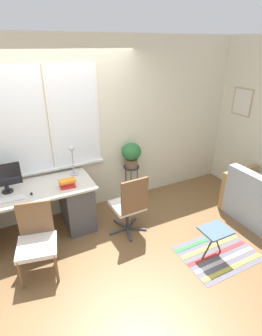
% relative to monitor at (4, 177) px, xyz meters
% --- Properties ---
extents(ground_plane, '(14.00, 14.00, 0.00)m').
position_rel_monitor_xyz_m(ground_plane, '(0.79, -0.44, -0.98)').
color(ground_plane, brown).
extents(wall_back_with_window, '(9.00, 0.12, 2.70)m').
position_rel_monitor_xyz_m(wall_back_with_window, '(0.79, 0.36, 0.37)').
color(wall_back_with_window, beige).
rests_on(wall_back_with_window, ground_plane).
extents(wall_right_with_picture, '(0.08, 9.00, 2.70)m').
position_rel_monitor_xyz_m(wall_right_with_picture, '(3.99, -0.44, 0.37)').
color(wall_right_with_picture, beige).
rests_on(wall_right_with_picture, ground_plane).
extents(desk, '(1.90, 0.72, 0.77)m').
position_rel_monitor_xyz_m(desk, '(0.17, -0.08, -0.58)').
color(desk, beige).
rests_on(desk, ground_plane).
extents(monitor, '(0.41, 0.15, 0.40)m').
position_rel_monitor_xyz_m(monitor, '(0.00, 0.00, 0.00)').
color(monitor, black).
rests_on(monitor, desk).
extents(keyboard, '(0.35, 0.14, 0.02)m').
position_rel_monitor_xyz_m(keyboard, '(0.01, -0.23, -0.21)').
color(keyboard, silver).
rests_on(keyboard, desk).
extents(mouse, '(0.03, 0.06, 0.03)m').
position_rel_monitor_xyz_m(mouse, '(0.27, -0.22, -0.20)').
color(mouse, black).
rests_on(mouse, desk).
extents(desk_lamp, '(0.14, 0.14, 0.45)m').
position_rel_monitor_xyz_m(desk_lamp, '(0.94, 0.11, 0.08)').
color(desk_lamp, '#ADADB2').
rests_on(desk_lamp, desk).
extents(book_stack, '(0.23, 0.16, 0.11)m').
position_rel_monitor_xyz_m(book_stack, '(0.75, -0.22, -0.16)').
color(book_stack, red).
rests_on(book_stack, desk).
extents(desk_chair_wooden, '(0.53, 0.53, 0.88)m').
position_rel_monitor_xyz_m(desk_chair_wooden, '(0.21, -0.76, -0.52)').
color(desk_chair_wooden, brown).
rests_on(desk_chair_wooden, ground_plane).
extents(office_chair_swivel, '(0.55, 0.57, 0.95)m').
position_rel_monitor_xyz_m(office_chair_swivel, '(1.51, -0.63, -0.50)').
color(office_chair_swivel, '#47474C').
rests_on(office_chair_swivel, ground_plane).
extents(plant_stand, '(0.28, 0.28, 0.64)m').
position_rel_monitor_xyz_m(plant_stand, '(1.96, 0.21, -0.42)').
color(plant_stand, '#333338').
rests_on(plant_stand, ground_plane).
extents(potted_plant, '(0.33, 0.33, 0.43)m').
position_rel_monitor_xyz_m(potted_plant, '(1.96, 0.21, -0.10)').
color(potted_plant, brown).
rests_on(potted_plant, plant_stand).
extents(floor_rug_striped, '(1.00, 0.75, 0.01)m').
position_rel_monitor_xyz_m(floor_rug_striped, '(2.37, -1.56, -0.98)').
color(floor_rug_striped, slate).
rests_on(floor_rug_striped, ground_plane).
extents(folding_stool, '(0.36, 0.31, 0.44)m').
position_rel_monitor_xyz_m(folding_stool, '(2.27, -1.55, -0.60)').
color(folding_stool, slate).
rests_on(folding_stool, ground_plane).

